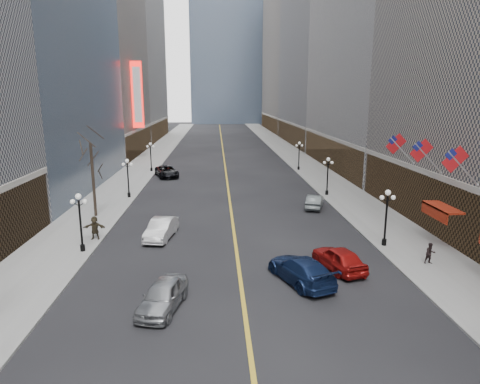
{
  "coord_description": "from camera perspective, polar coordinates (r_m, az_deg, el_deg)",
  "views": [
    {
      "loc": [
        -1.47,
        -1.63,
        11.74
      ],
      "look_at": [
        -0.33,
        18.81,
        7.15
      ],
      "focal_mm": 32.0,
      "sensor_mm": 36.0,
      "label": 1
    }
  ],
  "objects": [
    {
      "name": "awning_c",
      "position": [
        37.21,
        25.13,
        -2.04
      ],
      "size": [
        1.4,
        4.0,
        0.93
      ],
      "color": "maroon",
      "rests_on": "ground"
    },
    {
      "name": "bldg_west_c",
      "position": [
        94.04,
        -22.13,
        19.99
      ],
      "size": [
        26.6,
        30.6,
        50.8
      ],
      "color": "gray",
      "rests_on": "ground"
    },
    {
      "name": "sidewalk_east",
      "position": [
        74.2,
        8.9,
        3.44
      ],
      "size": [
        6.0,
        230.0,
        0.15
      ],
      "primitive_type": "cube",
      "color": "gray",
      "rests_on": "ground"
    },
    {
      "name": "ped_west_far",
      "position": [
        37.43,
        -18.81,
        -4.53
      ],
      "size": [
        1.83,
        0.58,
        1.95
      ],
      "primitive_type": "imported",
      "rotation": [
        0.0,
        0.0,
        -0.03
      ],
      "color": "#2C2518",
      "rests_on": "sidewalk_west"
    },
    {
      "name": "streetlamp_west_3",
      "position": [
        68.98,
        -11.82,
        5.01
      ],
      "size": [
        1.26,
        0.44,
        4.52
      ],
      "color": "black",
      "rests_on": "sidewalk_west"
    },
    {
      "name": "bldg_west_d",
      "position": [
        128.23,
        -17.37,
        23.09
      ],
      "size": [
        26.6,
        38.6,
        72.8
      ],
      "color": "beige",
      "rests_on": "ground"
    },
    {
      "name": "streetlamp_west_2",
      "position": [
        51.46,
        -14.73,
        2.33
      ],
      "size": [
        1.26,
        0.44,
        4.52
      ],
      "color": "black",
      "rests_on": "sidewalk_west"
    },
    {
      "name": "streetlamp_east_3",
      "position": [
        69.48,
        7.88,
        5.21
      ],
      "size": [
        1.26,
        0.44,
        4.52
      ],
      "color": "black",
      "rests_on": "sidewalk_east"
    },
    {
      "name": "streetlamp_east_1",
      "position": [
        35.42,
        18.95,
        -2.51
      ],
      "size": [
        1.26,
        0.44,
        4.52
      ],
      "color": "black",
      "rests_on": "sidewalk_east"
    },
    {
      "name": "bldg_east_d",
      "position": [
        155.08,
        9.04,
        19.69
      ],
      "size": [
        26.6,
        46.6,
        62.8
      ],
      "color": "gray",
      "rests_on": "ground"
    },
    {
      "name": "bldg_east_c",
      "position": [
        112.79,
        13.7,
        18.64
      ],
      "size": [
        26.6,
        40.6,
        48.8
      ],
      "color": "gray",
      "rests_on": "ground"
    },
    {
      "name": "flag_5",
      "position": [
        42.35,
        20.29,
        5.83
      ],
      "size": [
        2.87,
        0.12,
        2.87
      ],
      "color": "#B2B2B7",
      "rests_on": "ground"
    },
    {
      "name": "car_sb_mid",
      "position": [
        30.6,
        13.03,
        -8.59
      ],
      "size": [
        3.24,
        5.21,
        1.65
      ],
      "primitive_type": "imported",
      "rotation": [
        0.0,
        0.0,
        3.43
      ],
      "color": "#9D1311",
      "rests_on": "ground"
    },
    {
      "name": "ped_east_walk",
      "position": [
        33.28,
        24.03,
        -7.49
      ],
      "size": [
        0.76,
        0.44,
        1.53
      ],
      "primitive_type": "imported",
      "rotation": [
        0.0,
        0.0,
        0.04
      ],
      "color": "black",
      "rests_on": "sidewalk_east"
    },
    {
      "name": "car_sb_far",
      "position": [
        46.5,
        9.92,
        -1.24
      ],
      "size": [
        2.89,
        4.73,
        1.47
      ],
      "primitive_type": "imported",
      "rotation": [
        0.0,
        0.0,
        2.82
      ],
      "color": "#565D5F",
      "rests_on": "ground"
    },
    {
      "name": "streetlamp_east_2",
      "position": [
        52.13,
        11.62,
        2.62
      ],
      "size": [
        1.26,
        0.44,
        4.52
      ],
      "color": "black",
      "rests_on": "sidewalk_east"
    },
    {
      "name": "tree_west_far",
      "position": [
        43.68,
        -19.21,
        4.7
      ],
      "size": [
        3.6,
        3.6,
        7.92
      ],
      "color": "#2D231C",
      "rests_on": "sidewalk_west"
    },
    {
      "name": "streetlamp_west_1",
      "position": [
        34.43,
        -20.56,
        -3.06
      ],
      "size": [
        1.26,
        0.44,
        4.52
      ],
      "color": "black",
      "rests_on": "sidewalk_west"
    },
    {
      "name": "car_sb_near",
      "position": [
        28.24,
        8.12,
        -10.2
      ],
      "size": [
        4.25,
        6.25,
        1.68
      ],
      "primitive_type": "imported",
      "rotation": [
        0.0,
        0.0,
        3.5
      ],
      "color": "#14244B",
      "rests_on": "ground"
    },
    {
      "name": "car_nb_near",
      "position": [
        25.06,
        -10.26,
        -13.43
      ],
      "size": [
        2.96,
        5.09,
        1.63
      ],
      "primitive_type": "imported",
      "rotation": [
        0.0,
        0.0,
        -0.23
      ],
      "color": "#96999D",
      "rests_on": "ground"
    },
    {
      "name": "car_nb_far",
      "position": [
        64.44,
        -9.73,
        2.72
      ],
      "size": [
        4.44,
        6.57,
        1.67
      ],
      "primitive_type": "imported",
      "rotation": [
        0.0,
        0.0,
        0.3
      ],
      "color": "black",
      "rests_on": "ground"
    },
    {
      "name": "sidewalk_west",
      "position": [
        73.65,
        -12.96,
        3.2
      ],
      "size": [
        6.0,
        230.0,
        0.15
      ],
      "primitive_type": "cube",
      "color": "gray",
      "rests_on": "ground"
    },
    {
      "name": "car_nb_mid",
      "position": [
        36.75,
        -10.46,
        -4.85
      ],
      "size": [
        2.57,
        5.26,
        1.66
      ],
      "primitive_type": "imported",
      "rotation": [
        0.0,
        0.0,
        -0.17
      ],
      "color": "#BCBCBE",
      "rests_on": "ground"
    },
    {
      "name": "flag_4",
      "position": [
        37.85,
        23.25,
        4.86
      ],
      "size": [
        2.87,
        0.12,
        2.87
      ],
      "color": "#B2B2B7",
      "rests_on": "ground"
    },
    {
      "name": "lane_line",
      "position": [
        82.48,
        -2.14,
        4.46
      ],
      "size": [
        0.25,
        200.0,
        0.02
      ],
      "primitive_type": "cube",
      "color": "gold",
      "rests_on": "ground"
    },
    {
      "name": "theatre_marquee",
      "position": [
        82.89,
        -13.53,
        12.48
      ],
      "size": [
        2.0,
        0.55,
        12.0
      ],
      "color": "red",
      "rests_on": "ground"
    },
    {
      "name": "flag_3",
      "position": [
        33.48,
        26.99,
        3.62
      ],
      "size": [
        2.87,
        0.12,
        2.87
      ],
      "color": "#B2B2B7",
      "rests_on": "ground"
    }
  ]
}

